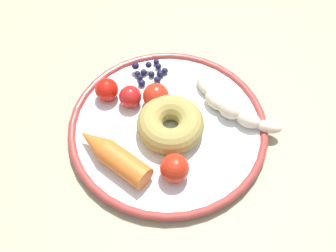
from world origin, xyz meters
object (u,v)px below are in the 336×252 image
at_px(plate, 168,127).
at_px(tomato_near, 175,168).
at_px(blueberry_pile, 150,72).
at_px(donut, 170,124).
at_px(carrot_orange, 112,155).
at_px(dining_table, 149,138).
at_px(tomato_mid, 107,90).
at_px(tomato_extra, 156,93).
at_px(banana, 232,108).
at_px(tomato_far, 130,96).

bearing_deg(plate, tomato_near, -82.59).
bearing_deg(blueberry_pile, plate, -72.12).
bearing_deg(plate, donut, -67.71).
distance_m(plate, carrot_orange, 0.10).
bearing_deg(dining_table, donut, -53.13).
height_order(blueberry_pile, tomato_near, tomato_near).
xyz_separation_m(dining_table, blueberry_pile, (0.00, 0.06, 0.11)).
distance_m(donut, tomato_mid, 0.12).
bearing_deg(dining_table, plate, -50.42).
height_order(donut, blueberry_pile, donut).
relative_size(dining_table, carrot_orange, 9.66).
relative_size(dining_table, tomato_extra, 28.22).
distance_m(banana, blueberry_pile, 0.15).
height_order(donut, tomato_extra, tomato_extra).
bearing_deg(banana, blueberry_pile, 150.42).
bearing_deg(tomato_mid, tomato_far, -16.10).
xyz_separation_m(carrot_orange, tomato_near, (0.09, -0.02, 0.00)).
relative_size(banana, tomato_mid, 3.57).
height_order(dining_table, donut, donut).
xyz_separation_m(dining_table, tomato_far, (-0.02, 0.00, 0.12)).
distance_m(blueberry_pile, tomato_far, 0.07).
relative_size(dining_table, tomato_mid, 31.25).
bearing_deg(tomato_far, blueberry_pile, 65.29).
bearing_deg(tomato_extra, banana, -9.34).
bearing_deg(tomato_mid, tomato_extra, -5.54).
height_order(plate, tomato_extra, tomato_extra).
distance_m(plate, tomato_far, 0.08).
distance_m(blueberry_pile, tomato_near, 0.19).
distance_m(dining_table, donut, 0.14).
distance_m(dining_table, tomato_extra, 0.12).
bearing_deg(carrot_orange, plate, 39.01).
bearing_deg(tomato_near, donut, 95.40).
relative_size(tomato_far, tomato_extra, 0.86).
xyz_separation_m(banana, donut, (-0.09, -0.04, 0.01)).
relative_size(blueberry_pile, tomato_near, 1.44).
bearing_deg(tomato_near, tomato_extra, 103.14).
relative_size(donut, tomato_extra, 2.44).
bearing_deg(banana, tomato_extra, 170.66).
xyz_separation_m(banana, tomato_far, (-0.16, 0.02, 0.01)).
distance_m(plate, tomato_near, 0.09).
height_order(banana, tomato_extra, tomato_extra).
distance_m(banana, carrot_orange, 0.20).
bearing_deg(blueberry_pile, tomato_mid, -143.74).
distance_m(carrot_orange, tomato_near, 0.09).
xyz_separation_m(blueberry_pile, tomato_near, (0.04, -0.19, 0.01)).
bearing_deg(tomato_far, banana, -5.78).
bearing_deg(donut, banana, 21.41).
height_order(tomato_near, tomato_mid, tomato_near).
height_order(carrot_orange, donut, donut).
xyz_separation_m(tomato_far, tomato_extra, (0.04, 0.00, 0.00)).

